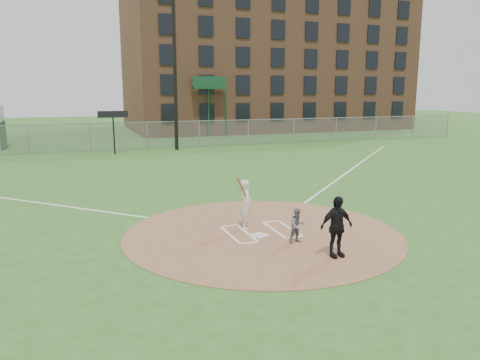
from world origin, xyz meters
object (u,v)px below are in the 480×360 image
object	(u,v)px
catcher	(298,226)
home_plate	(259,235)
batter_at_plate	(246,204)
umpire	(336,227)

from	to	relation	value
catcher	home_plate	bearing A→B (deg)	123.97
home_plate	batter_at_plate	size ratio (longest dim) A/B	0.26
catcher	batter_at_plate	xyz separation A→B (m)	(-0.87, 1.85, 0.28)
catcher	umpire	bearing A→B (deg)	-78.53
catcher	batter_at_plate	bearing A→B (deg)	109.60
catcher	umpire	xyz separation A→B (m)	(0.42, -1.36, 0.31)
catcher	batter_at_plate	world-z (taller)	batter_at_plate
batter_at_plate	catcher	bearing A→B (deg)	-64.82
catcher	umpire	size ratio (longest dim) A/B	0.62
batter_at_plate	umpire	bearing A→B (deg)	-68.17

